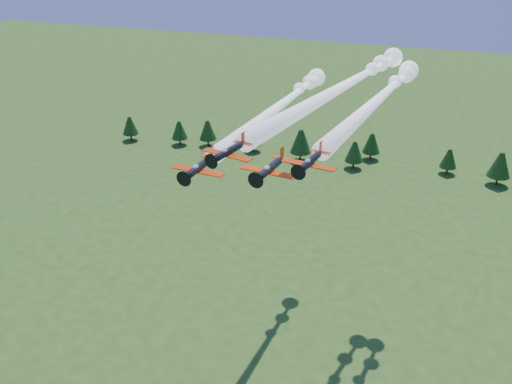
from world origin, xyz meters
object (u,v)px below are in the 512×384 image
(plane_left, at_px, (283,103))
(plane_right, at_px, (382,96))
(plane_lead, at_px, (346,85))
(plane_slot, at_px, (270,169))

(plane_left, xyz_separation_m, plane_right, (18.17, -4.32, 4.45))
(plane_lead, height_order, plane_slot, plane_lead)
(plane_lead, relative_size, plane_left, 1.04)
(plane_left, bearing_deg, plane_lead, -20.42)
(plane_right, distance_m, plane_slot, 25.66)
(plane_right, height_order, plane_slot, plane_right)
(plane_lead, bearing_deg, plane_slot, -95.04)
(plane_left, height_order, plane_right, plane_right)
(plane_left, relative_size, plane_slot, 6.13)
(plane_right, relative_size, plane_slot, 5.84)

